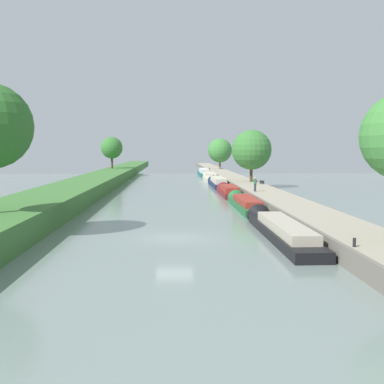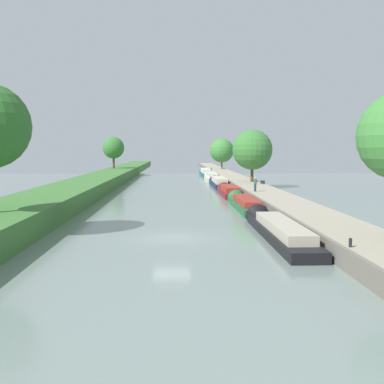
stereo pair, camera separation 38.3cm
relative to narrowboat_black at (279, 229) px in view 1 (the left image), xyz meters
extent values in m
plane|color=slate|center=(-7.16, -0.36, -0.50)|extent=(160.00, 160.00, 0.00)
cube|color=#9E937F|center=(3.69, -0.36, 0.02)|extent=(4.39, 260.00, 1.04)
cube|color=#6B665B|center=(1.37, -0.36, 0.04)|extent=(0.25, 260.00, 1.09)
cube|color=black|center=(0.00, -0.92, -0.18)|extent=(2.09, 13.67, 0.64)
cube|color=#B2A893|center=(0.00, -1.60, 0.43)|extent=(1.72, 9.57, 0.60)
cone|color=black|center=(0.00, 6.55, -0.18)|extent=(1.99, 1.26, 1.99)
cube|color=#1E6033|center=(0.02, 13.73, -0.18)|extent=(2.05, 11.51, 0.64)
cube|color=maroon|center=(0.02, 13.16, 0.42)|extent=(1.68, 8.05, 0.57)
cone|color=#1E6033|center=(0.02, 20.10, -0.18)|extent=(1.95, 1.23, 1.95)
cube|color=maroon|center=(-0.06, 26.57, -0.20)|extent=(2.08, 9.84, 0.61)
cube|color=maroon|center=(-0.06, 26.08, 0.46)|extent=(1.70, 6.89, 0.70)
cone|color=maroon|center=(-0.06, 32.12, -0.20)|extent=(1.97, 1.25, 1.97)
cube|color=#141E42|center=(0.02, 41.01, -0.16)|extent=(2.09, 13.13, 0.68)
cube|color=beige|center=(0.02, 40.35, 0.59)|extent=(1.71, 9.19, 0.81)
cone|color=#141E42|center=(0.02, 48.20, -0.16)|extent=(1.98, 1.25, 1.98)
cube|color=beige|center=(0.00, 55.91, -0.13)|extent=(1.94, 12.81, 0.74)
cube|color=beige|center=(0.00, 55.27, 0.62)|extent=(1.59, 8.97, 0.77)
cone|color=beige|center=(0.00, 62.90, -0.13)|extent=(1.84, 1.16, 1.84)
cube|color=#195B60|center=(-0.18, 70.58, -0.11)|extent=(2.03, 14.33, 0.78)
cube|color=silver|center=(-0.18, 69.86, 0.69)|extent=(1.66, 10.03, 0.82)
cone|color=#195B60|center=(-0.18, 78.35, -0.11)|extent=(1.92, 1.22, 1.92)
cylinder|color=#4C3828|center=(4.62, 36.79, 2.12)|extent=(0.44, 0.44, 3.16)
sphere|color=#387533|center=(4.62, 36.79, 5.35)|extent=(5.99, 5.99, 5.99)
cylinder|color=brown|center=(4.77, 82.30, 2.02)|extent=(0.45, 0.45, 2.95)
sphere|color=#3D7F38|center=(4.77, 82.30, 5.16)|extent=(6.06, 6.06, 6.06)
cylinder|color=#4C3828|center=(-20.44, 67.96, 2.88)|extent=(0.47, 0.47, 3.20)
sphere|color=#33702D|center=(-20.44, 67.96, 5.78)|extent=(4.72, 4.72, 4.72)
cylinder|color=#282D42|center=(2.32, 21.30, 0.95)|extent=(0.26, 0.26, 0.82)
cylinder|color=#286647|center=(2.32, 21.30, 1.67)|extent=(0.34, 0.34, 0.62)
sphere|color=tan|center=(2.32, 21.30, 2.09)|extent=(0.22, 0.22, 0.22)
cylinder|color=black|center=(1.79, -8.20, 0.76)|extent=(0.16, 0.16, 0.45)
cylinder|color=black|center=(1.79, 78.38, 0.76)|extent=(0.16, 0.16, 0.45)
cube|color=#333338|center=(5.43, 32.03, 0.74)|extent=(0.40, 0.08, 0.41)
cube|color=#333338|center=(5.43, 33.23, 0.74)|extent=(0.40, 0.08, 0.41)
cube|color=#38383D|center=(5.43, 32.63, 0.98)|extent=(0.44, 1.50, 0.06)
camera|label=1|loc=(-7.27, -29.59, 5.38)|focal=41.50mm
camera|label=2|loc=(-6.89, -29.60, 5.38)|focal=41.50mm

